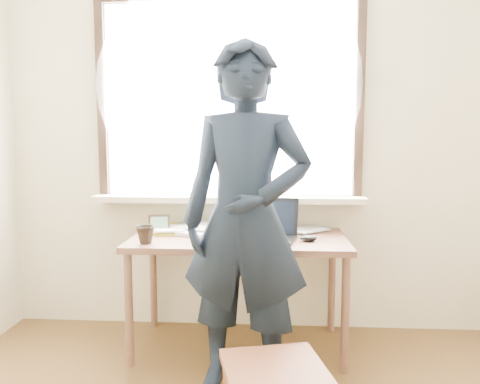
# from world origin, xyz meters

# --- Properties ---
(room_shell) EXTENTS (3.52, 4.02, 2.61)m
(room_shell) POSITION_xyz_m (-0.02, 0.20, 1.64)
(room_shell) COLOR beige
(room_shell) RESTS_ON ground
(desk) EXTENTS (1.35, 0.68, 0.72)m
(desk) POSITION_xyz_m (-0.11, 1.63, 0.65)
(desk) COLOR brown
(desk) RESTS_ON ground
(laptop) EXTENTS (0.41, 0.36, 0.25)m
(laptop) POSITION_xyz_m (0.07, 1.60, 0.78)
(laptop) COLOR black
(laptop) RESTS_ON desk
(mug_white) EXTENTS (0.12, 0.12, 0.09)m
(mug_white) POSITION_xyz_m (-0.17, 1.82, 0.77)
(mug_white) COLOR white
(mug_white) RESTS_ON desk
(mug_dark) EXTENTS (0.13, 0.13, 0.10)m
(mug_dark) POSITION_xyz_m (-0.65, 1.42, 0.78)
(mug_dark) COLOR black
(mug_dark) RESTS_ON desk
(mouse) EXTENTS (0.10, 0.07, 0.04)m
(mouse) POSITION_xyz_m (0.32, 1.53, 0.74)
(mouse) COLOR black
(mouse) RESTS_ON desk
(desk_clutter) EXTENTS (0.74, 0.44, 0.05)m
(desk_clutter) POSITION_xyz_m (-0.48, 1.82, 0.74)
(desk_clutter) COLOR white
(desk_clutter) RESTS_ON desk
(book_a) EXTENTS (0.32, 0.35, 0.03)m
(book_a) POSITION_xyz_m (-0.54, 1.84, 0.74)
(book_a) COLOR white
(book_a) RESTS_ON desk
(book_b) EXTENTS (0.31, 0.30, 0.02)m
(book_b) POSITION_xyz_m (0.28, 1.91, 0.73)
(book_b) COLOR white
(book_b) RESTS_ON desk
(picture_frame) EXTENTS (0.14, 0.04, 0.11)m
(picture_frame) POSITION_xyz_m (-0.64, 1.73, 0.78)
(picture_frame) COLOR black
(picture_frame) RESTS_ON desk
(work_chair) EXTENTS (0.49, 0.47, 0.42)m
(work_chair) POSITION_xyz_m (0.11, 0.56, 0.35)
(work_chair) COLOR brown
(work_chair) RESTS_ON ground
(person) EXTENTS (0.73, 0.54, 1.84)m
(person) POSITION_xyz_m (-0.04, 1.12, 0.92)
(person) COLOR black
(person) RESTS_ON ground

